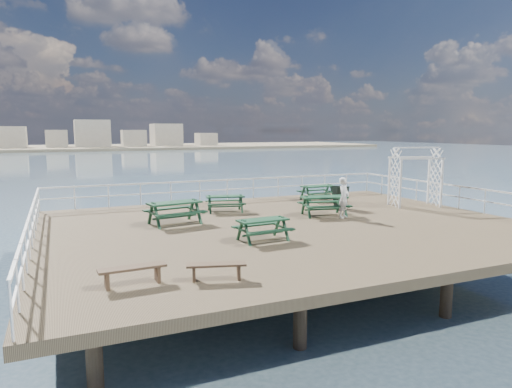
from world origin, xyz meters
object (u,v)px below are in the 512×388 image
at_px(picnic_table_b, 225,200).
at_px(flat_bench_near, 216,268).
at_px(picnic_table_c, 318,190).
at_px(flat_bench_far, 133,271).
at_px(picnic_table_e, 324,202).
at_px(person, 344,198).
at_px(trellis_arbor, 415,180).
at_px(picnic_table_d, 263,225).
at_px(picnic_table_a, 175,208).

relative_size(picnic_table_b, flat_bench_near, 1.31).
height_order(picnic_table_c, flat_bench_far, picnic_table_c).
xyz_separation_m(flat_bench_near, flat_bench_far, (-1.91, 0.43, 0.03)).
relative_size(picnic_table_e, person, 1.31).
distance_m(trellis_arbor, person, 5.03).
bearing_deg(picnic_table_c, flat_bench_far, -139.88).
bearing_deg(picnic_table_e, flat_bench_far, -135.07).
bearing_deg(picnic_table_d, picnic_table_c, 43.99).
bearing_deg(flat_bench_near, person, 52.56).
distance_m(picnic_table_c, flat_bench_far, 14.51).
relative_size(picnic_table_c, person, 1.08).
bearing_deg(flat_bench_near, picnic_table_b, 85.02).
distance_m(picnic_table_b, flat_bench_near, 9.38).
relative_size(flat_bench_far, trellis_arbor, 0.56).
bearing_deg(trellis_arbor, picnic_table_d, -145.90).
xyz_separation_m(picnic_table_b, picnic_table_e, (3.54, -2.53, 0.08)).
height_order(picnic_table_b, flat_bench_far, picnic_table_b).
bearing_deg(person, picnic_table_a, 136.13).
bearing_deg(trellis_arbor, flat_bench_far, -142.13).
relative_size(picnic_table_d, flat_bench_near, 1.20).
xyz_separation_m(picnic_table_a, picnic_table_d, (2.01, -3.79, -0.11)).
distance_m(picnic_table_e, flat_bench_near, 9.29).
xyz_separation_m(picnic_table_a, flat_bench_near, (-0.66, -6.97, -0.32)).
height_order(picnic_table_a, picnic_table_d, picnic_table_a).
distance_m(picnic_table_e, person, 0.92).
height_order(picnic_table_d, person, person).
relative_size(picnic_table_b, picnic_table_d, 1.10).
relative_size(flat_bench_near, flat_bench_far, 0.94).
distance_m(flat_bench_near, trellis_arbor, 13.96).
distance_m(flat_bench_far, trellis_arbor, 15.48).
xyz_separation_m(flat_bench_far, person, (9.27, 5.03, 0.50)).
height_order(picnic_table_a, flat_bench_far, picnic_table_a).
height_order(picnic_table_b, picnic_table_e, picnic_table_e).
height_order(picnic_table_a, picnic_table_e, picnic_table_a).
relative_size(picnic_table_a, flat_bench_near, 1.54).
xyz_separation_m(picnic_table_e, flat_bench_near, (-6.90, -6.22, -0.29)).
bearing_deg(picnic_table_b, person, -26.51).
xyz_separation_m(picnic_table_d, picnic_table_e, (4.23, 3.04, 0.08)).
bearing_deg(flat_bench_far, picnic_table_a, 65.39).
bearing_deg(person, picnic_table_e, 90.17).
bearing_deg(picnic_table_d, picnic_table_a, 114.08).
relative_size(picnic_table_a, picnic_table_c, 1.26).
bearing_deg(picnic_table_b, picnic_table_d, -84.10).
xyz_separation_m(picnic_table_a, picnic_table_e, (6.24, -0.75, -0.03)).
distance_m(picnic_table_b, flat_bench_far, 9.85).
bearing_deg(picnic_table_a, picnic_table_e, -16.45).
bearing_deg(picnic_table_a, trellis_arbor, -11.06).
xyz_separation_m(picnic_table_c, flat_bench_near, (-8.92, -10.09, -0.24)).
bearing_deg(person, flat_bench_far, 177.36).
height_order(flat_bench_far, person, person).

